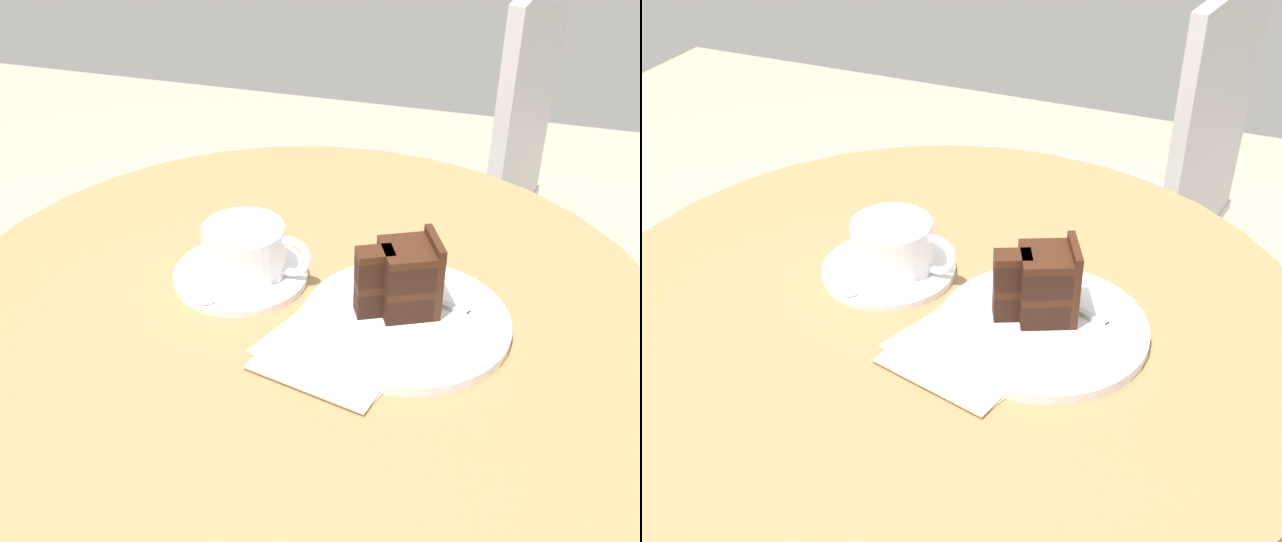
% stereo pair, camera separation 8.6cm
% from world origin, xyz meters
% --- Properties ---
extents(cafe_table, '(0.81, 0.81, 0.69)m').
position_xyz_m(cafe_table, '(0.00, 0.00, 0.58)').
color(cafe_table, olive).
rests_on(cafe_table, ground).
extents(saucer, '(0.15, 0.15, 0.01)m').
position_xyz_m(saucer, '(-0.08, 0.04, 0.69)').
color(saucer, white).
rests_on(saucer, cafe_table).
extents(coffee_cup, '(0.13, 0.09, 0.06)m').
position_xyz_m(coffee_cup, '(-0.08, 0.04, 0.72)').
color(coffee_cup, white).
rests_on(coffee_cup, saucer).
extents(teaspoon, '(0.09, 0.06, 0.00)m').
position_xyz_m(teaspoon, '(-0.08, -0.01, 0.70)').
color(teaspoon, silver).
rests_on(teaspoon, saucer).
extents(cake_plate, '(0.22, 0.22, 0.01)m').
position_xyz_m(cake_plate, '(0.12, -0.00, 0.69)').
color(cake_plate, white).
rests_on(cake_plate, cafe_table).
extents(cake_slice, '(0.09, 0.08, 0.09)m').
position_xyz_m(cake_slice, '(0.11, 0.01, 0.74)').
color(cake_slice, black).
rests_on(cake_slice, cake_plate).
extents(fork, '(0.13, 0.06, 0.00)m').
position_xyz_m(fork, '(0.16, 0.03, 0.70)').
color(fork, silver).
rests_on(fork, cake_plate).
extents(napkin, '(0.19, 0.19, 0.00)m').
position_xyz_m(napkin, '(0.06, -0.05, 0.69)').
color(napkin, tan).
rests_on(napkin, cafe_table).
extents(cafe_chair, '(0.44, 0.44, 0.89)m').
position_xyz_m(cafe_chair, '(0.12, 0.67, 0.52)').
color(cafe_chair, '#BCBCC1').
rests_on(cafe_chair, ground).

